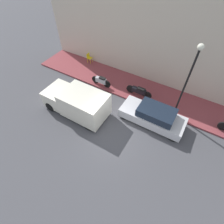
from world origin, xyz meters
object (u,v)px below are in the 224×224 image
motorcycle_black (139,91)px  cafe_chair (89,57)px  parked_car (153,116)px  streetlamp (190,73)px  delivery_van (77,102)px  scooter_silver (101,81)px

motorcycle_black → cafe_chair: (1.83, 6.07, 0.09)m
parked_car → streetlamp: 3.54m
motorcycle_black → cafe_chair: cafe_chair is taller
parked_car → cafe_chair: (3.68, 7.98, 0.02)m
delivery_van → parked_car: bearing=-69.7°
cafe_chair → streetlamp: bearing=-103.6°
delivery_van → scooter_silver: (3.28, 0.10, -0.43)m
motorcycle_black → streetlamp: (-0.36, -3.01, 3.08)m
scooter_silver → cafe_chair: (2.27, 2.84, 0.09)m
cafe_chair → motorcycle_black: bearing=-106.8°
delivery_van → cafe_chair: delivery_van is taller
scooter_silver → streetlamp: streetlamp is taller
motorcycle_black → scooter_silver: bearing=97.6°
delivery_van → motorcycle_black: size_ratio=2.22×
streetlamp → scooter_silver: bearing=90.6°
motorcycle_black → delivery_van: bearing=139.9°
streetlamp → cafe_chair: size_ratio=5.84×
parked_car → motorcycle_black: size_ratio=2.08×
scooter_silver → streetlamp: bearing=-89.4°
streetlamp → delivery_van: bearing=118.6°
delivery_van → cafe_chair: bearing=27.9°
scooter_silver → cafe_chair: cafe_chair is taller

